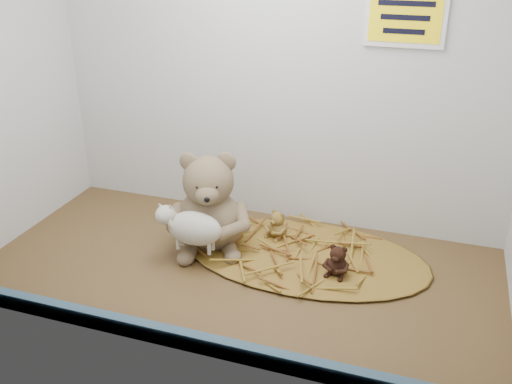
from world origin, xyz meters
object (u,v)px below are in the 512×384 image
(main_teddy, at_px, (209,201))
(mini_teddy_tan, at_px, (278,223))
(mini_teddy_brown, at_px, (338,259))
(toy_lamb, at_px, (195,228))

(main_teddy, distance_m, mini_teddy_tan, 0.19)
(mini_teddy_tan, bearing_deg, mini_teddy_brown, -8.96)
(mini_teddy_tan, bearing_deg, toy_lamb, -105.68)
(main_teddy, xyz_separation_m, mini_teddy_tan, (0.15, 0.08, -0.08))
(toy_lamb, height_order, mini_teddy_brown, toy_lamb)
(main_teddy, relative_size, mini_teddy_tan, 3.43)
(mini_teddy_brown, bearing_deg, mini_teddy_tan, 154.05)
(mini_teddy_tan, distance_m, mini_teddy_brown, 0.22)
(main_teddy, xyz_separation_m, mini_teddy_brown, (0.33, -0.04, -0.08))
(mini_teddy_brown, bearing_deg, toy_lamb, -163.12)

